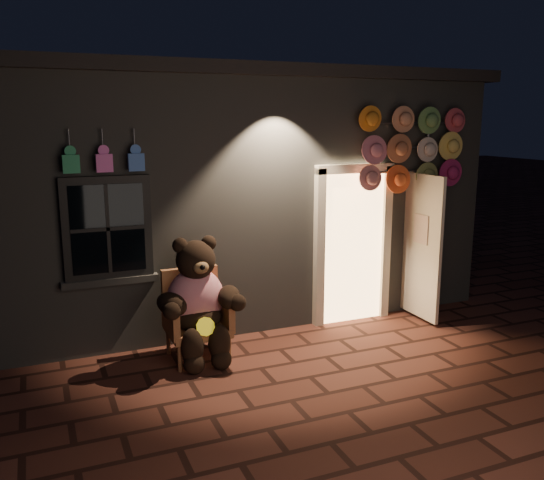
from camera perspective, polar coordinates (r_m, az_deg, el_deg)
ground at (r=6.51m, az=3.82°, el=-13.39°), size 60.00×60.00×0.00m
shop_building at (r=9.68m, az=-6.61°, el=5.63°), size 7.30×5.95×3.51m
wicker_armchair at (r=6.90m, az=-7.61°, el=-7.31°), size 0.73×0.66×1.04m
teddy_bear at (r=6.72m, az=-7.34°, el=-6.02°), size 1.07×0.83×1.47m
hat_rack at (r=8.13m, az=13.89°, el=8.69°), size 1.68×0.22×2.97m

